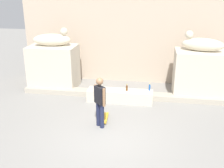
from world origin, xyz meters
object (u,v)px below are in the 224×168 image
Objects in this scene: skater at (100,100)px; skateboard at (105,118)px; statue_reclining_left at (53,39)px; bottle_brown at (127,88)px; statue_reclining_right at (202,44)px; bottle_blue at (150,88)px.

skateboard is at bearing 127.07° from skater.
skateboard is (2.76, -2.77, -2.10)m from statue_reclining_left.
bottle_brown is (0.58, 1.64, 0.51)m from skateboard.
statue_reclining_right is 4.85m from skateboard.
bottle_blue is (4.21, -0.96, -1.58)m from statue_reclining_left.
statue_reclining_left is 2.05× the size of skateboard.
statue_reclining_right is 2.07× the size of skateboard.
statue_reclining_left is 4.60m from bottle_blue.
statue_reclining_left is 0.99× the size of statue_reclining_right.
skater reaches higher than skateboard.
statue_reclining_left is at bearing 12.68° from statue_reclining_right.
skater reaches higher than bottle_blue.
statue_reclining_left is 4.40m from skater.
bottle_blue is (0.87, 0.17, 0.01)m from bottle_brown.
skateboard is (0.05, 0.47, -0.86)m from skater.
statue_reclining_right is at bearing 21.95° from bottle_brown.
bottle_brown is at bearing 116.88° from skater.
skateboard is 1.81m from bottle_brown.
skater is at bearing -58.71° from statue_reclining_left.
bottle_brown is (-2.80, -1.13, -1.59)m from statue_reclining_right.
bottle_blue is at bearing 11.13° from bottle_brown.
statue_reclining_left is 1.00× the size of skater.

